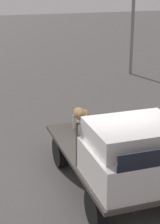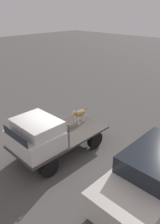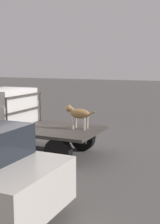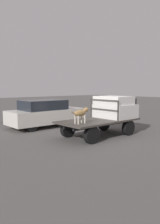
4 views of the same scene
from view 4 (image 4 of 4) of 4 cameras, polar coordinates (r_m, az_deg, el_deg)
The scene contains 6 objects.
ground_plane at distance 10.68m, azimuth 4.88°, elevation -6.28°, with size 80.00×80.00×0.00m, color #514F4C.
flatbed_truck at distance 10.57m, azimuth 4.91°, elevation -3.16°, with size 4.05×1.94×0.80m.
truck_cab at distance 11.32m, azimuth 9.01°, elevation 1.18°, with size 1.58×1.82×1.10m.
truck_headboard at distance 10.70m, azimuth 6.19°, elevation 1.49°, with size 0.04×1.82×0.96m.
dog at distance 9.38m, azimuth 0.31°, elevation -0.27°, with size 0.98×0.28×0.71m.
parked_sedan at distance 13.17m, azimuth -8.96°, elevation -0.33°, with size 4.57×1.87×1.61m.
Camera 4 is at (-7.49, -7.24, 2.37)m, focal length 35.00 mm.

